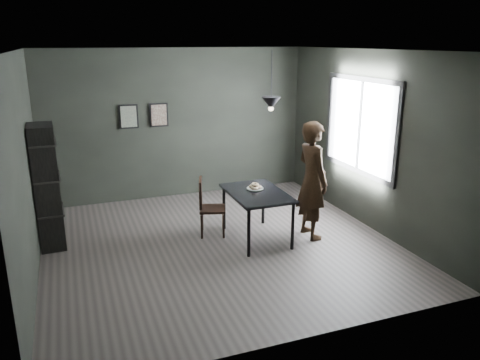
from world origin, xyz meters
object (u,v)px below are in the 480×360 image
object	(u,v)px
cafe_table	(257,197)
wood_chair	(207,203)
woman	(312,180)
shelf_unit	(47,187)
pendant_lamp	(271,103)
white_plate	(255,189)

from	to	relation	value
cafe_table	wood_chair	xyz separation A→B (m)	(-0.65, 0.42, -0.16)
woman	wood_chair	xyz separation A→B (m)	(-1.48, 0.61, -0.39)
wood_chair	shelf_unit	distance (m)	2.34
wood_chair	pendant_lamp	xyz separation A→B (m)	(0.90, -0.32, 1.54)
cafe_table	shelf_unit	xyz separation A→B (m)	(-2.92, 0.84, 0.23)
cafe_table	woman	distance (m)	0.88
shelf_unit	cafe_table	bearing A→B (deg)	-18.02
shelf_unit	pendant_lamp	bearing A→B (deg)	-15.11
cafe_table	woman	size ratio (longest dim) A/B	0.67
cafe_table	shelf_unit	world-z (taller)	shelf_unit
cafe_table	white_plate	world-z (taller)	white_plate
wood_chair	woman	bearing A→B (deg)	-5.18
cafe_table	pendant_lamp	world-z (taller)	pendant_lamp
woman	cafe_table	bearing A→B (deg)	74.87
woman	shelf_unit	world-z (taller)	shelf_unit
pendant_lamp	woman	bearing A→B (deg)	-26.64
white_plate	woman	bearing A→B (deg)	-22.21
cafe_table	pendant_lamp	distance (m)	1.41
wood_chair	pendant_lamp	size ratio (longest dim) A/B	1.04
white_plate	shelf_unit	distance (m)	3.03
cafe_table	white_plate	distance (m)	0.16
wood_chair	white_plate	bearing A→B (deg)	-5.41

